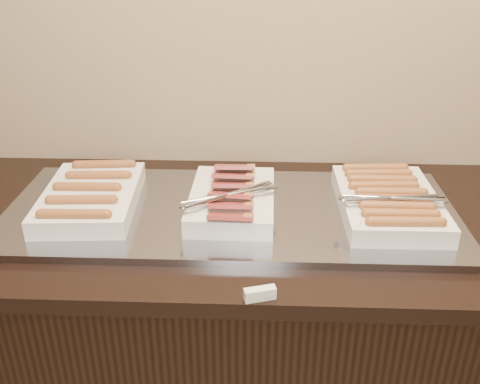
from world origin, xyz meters
The scene contains 6 objects.
counter centered at (0.00, 2.13, 0.45)m, with size 2.06×0.76×0.90m.
warming_tray centered at (-0.01, 2.13, 0.91)m, with size 1.20×0.50×0.02m, color gray.
dish_left centered at (-0.39, 2.13, 0.95)m, with size 0.26×0.37×0.07m.
dish_center centered at (-0.01, 2.13, 0.95)m, with size 0.26×0.35×0.09m.
dish_right centered at (0.40, 2.13, 0.95)m, with size 0.27×0.37×0.08m.
label_holder centered at (0.07, 1.77, 0.91)m, with size 0.07×0.02×0.03m, color silver.
Camera 1 is at (0.06, 0.87, 1.60)m, focal length 40.00 mm.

